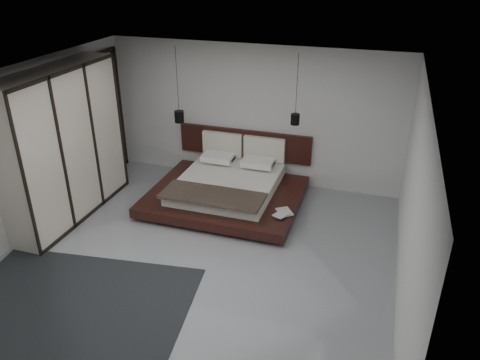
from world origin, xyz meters
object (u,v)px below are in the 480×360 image
(pendant_right, at_px, (295,119))
(rug, at_px, (71,307))
(bed, at_px, (228,187))
(pendant_left, at_px, (179,116))
(wardrobe, at_px, (63,145))
(lattice_screen, at_px, (110,114))

(pendant_right, xyz_separation_m, rug, (-2.18, -3.98, -1.62))
(bed, xyz_separation_m, pendant_right, (1.15, 0.44, 1.34))
(pendant_left, distance_m, wardrobe, 2.25)
(rug, bearing_deg, pendant_right, 61.25)
(bed, relative_size, wardrobe, 1.03)
(lattice_screen, relative_size, pendant_right, 2.04)
(pendant_right, bearing_deg, wardrobe, -154.37)
(lattice_screen, xyz_separation_m, bed, (2.79, -0.54, -1.01))
(bed, xyz_separation_m, rug, (-1.04, -3.54, -0.28))
(pendant_left, xyz_separation_m, rug, (0.11, -3.98, -1.44))
(rug, bearing_deg, bed, 73.69)
(wardrobe, bearing_deg, bed, 27.59)
(wardrobe, bearing_deg, pendant_right, 25.63)
(wardrobe, bearing_deg, pendant_left, 51.91)
(wardrobe, relative_size, rug, 0.86)
(bed, distance_m, pendant_right, 1.82)
(lattice_screen, bearing_deg, rug, -66.80)
(wardrobe, xyz_separation_m, rug, (1.50, -2.22, -1.33))
(pendant_left, xyz_separation_m, wardrobe, (-1.39, -1.77, -0.11))
(bed, relative_size, rug, 0.88)
(pendant_right, height_order, wardrobe, pendant_right)
(bed, distance_m, pendant_left, 1.69)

